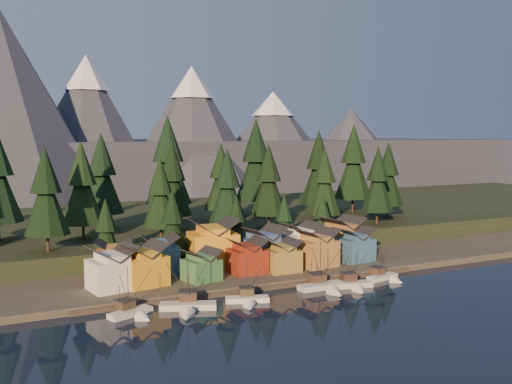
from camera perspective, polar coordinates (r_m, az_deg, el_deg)
name	(u,v)px	position (r m, az deg, el deg)	size (l,w,h in m)	color
ground	(297,310)	(111.93, 4.12, -11.68)	(500.00, 500.00, 0.00)	black
shore_strip	(219,264)	(146.52, -3.77, -7.16)	(400.00, 50.00, 1.50)	#3C372B
hillside	(162,226)	(192.52, -9.39, -3.41)	(420.00, 100.00, 6.00)	black
dock	(259,287)	(125.76, 0.32, -9.46)	(80.00, 4.00, 1.00)	#4B4035
mountain_ridge	(85,149)	(310.00, -16.73, 4.18)	(560.00, 190.00, 90.00)	#414654
boat_0	(133,306)	(109.61, -12.19, -11.10)	(9.11, 9.56, 10.33)	beige
boat_1	(188,300)	(111.23, -6.85, -10.70)	(11.51, 11.87, 11.63)	beige
boat_2	(248,294)	(115.32, -0.83, -10.18)	(9.33, 9.70, 9.95)	white
boat_4	(325,281)	(125.38, 6.91, -8.81)	(11.06, 12.05, 11.48)	beige
boat_5	(353,279)	(127.73, 9.71, -8.58)	(9.81, 10.30, 10.85)	beige
boat_6	(386,272)	(136.15, 12.83, -7.78)	(8.65, 9.11, 10.05)	beige
house_front_0	(112,267)	(122.62, -14.18, -7.25)	(10.50, 10.10, 9.09)	silver
house_front_1	(143,263)	(124.43, -11.22, -6.99)	(10.40, 10.13, 9.11)	gold
house_front_2	(201,264)	(126.85, -5.48, -7.20)	(8.49, 8.54, 6.90)	#3D7140
house_front_3	(247,255)	(132.83, -0.90, -6.31)	(8.12, 7.76, 8.04)	maroon
house_front_4	(282,255)	(134.69, 2.60, -6.27)	(7.34, 7.92, 7.48)	olive
house_front_5	(317,247)	(140.20, 6.11, -5.46)	(9.55, 8.86, 9.12)	#A7743B
house_front_6	(354,243)	(147.45, 9.77, -5.08)	(8.74, 8.29, 8.49)	#325977
house_back_0	(115,259)	(130.82, -13.96, -6.49)	(9.81, 9.58, 8.84)	#BC7A30
house_back_1	(160,253)	(133.72, -9.58, -6.08)	(8.89, 8.98, 9.04)	#386586
house_back_2	(213,241)	(139.12, -4.34, -4.95)	(12.08, 11.28, 11.74)	orange
house_back_3	(263,245)	(139.98, 0.74, -5.33)	(10.70, 9.84, 9.64)	#3C568E
house_back_4	(301,241)	(146.75, 4.52, -4.86)	(9.36, 9.04, 9.50)	white
house_back_5	(342,235)	(153.02, 8.61, -4.31)	(10.36, 10.45, 10.26)	#976235
tree_hill_2	(46,194)	(141.72, -20.25, -0.20)	(10.72, 10.72, 24.97)	#332319
tree_hill_3	(82,186)	(154.76, -17.01, 0.58)	(11.14, 11.14, 25.95)	#332319
tree_hill_4	(102,176)	(170.75, -15.15, 1.52)	(12.12, 12.12, 28.23)	#332319
tree_hill_5	(160,195)	(149.14, -9.54, -0.32)	(9.33, 9.33, 21.74)	#332319
tree_hill_6	(172,182)	(165.54, -8.36, 1.03)	(10.98, 10.98, 25.57)	#332319
tree_hill_7	(228,188)	(153.16, -2.86, 0.35)	(10.26, 10.26, 23.89)	#332319
tree_hill_8	(221,179)	(178.25, -3.51, 1.31)	(10.71, 10.71, 24.96)	#332319
tree_hill_9	(269,182)	(166.18, 1.28, 0.99)	(10.72, 10.72, 24.97)	#332319
tree_hill_10	(256,163)	(191.78, 0.00, 2.95)	(14.14, 14.14, 32.93)	#332319
tree_hill_11	(324,183)	(169.87, 6.86, 0.87)	(10.27, 10.27, 23.93)	#332319
tree_hill_12	(319,170)	(187.41, 6.29, 2.20)	(12.48, 12.48, 29.07)	#332319
tree_hill_13	(378,182)	(178.63, 12.07, 1.02)	(10.27, 10.27, 23.93)	#332319
tree_hill_14	(353,164)	(202.33, 9.71, 2.77)	(13.45, 13.45, 31.34)	#332319
tree_hill_15	(168,163)	(182.63, -8.79, 2.87)	(14.48, 14.48, 33.74)	#332319
tree_hill_17	(388,176)	(193.83, 13.06, 1.56)	(10.79, 10.79, 25.14)	#332319
tree_shore_0	(106,232)	(136.69, -14.77, -3.87)	(7.53, 7.53, 17.54)	#332319
tree_shore_1	(173,224)	(140.43, -8.35, -3.17)	(8.13, 8.13, 18.94)	#332319
tree_shore_2	(236,224)	(146.55, -1.98, -3.22)	(7.16, 7.16, 16.68)	#332319
tree_shore_3	(284,221)	(152.72, 2.84, -2.95)	(6.96, 6.96, 16.22)	#332319
tree_shore_4	(322,219)	(158.78, 6.64, -2.69)	(6.87, 6.87, 16.00)	#332319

